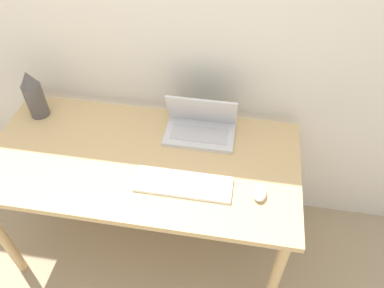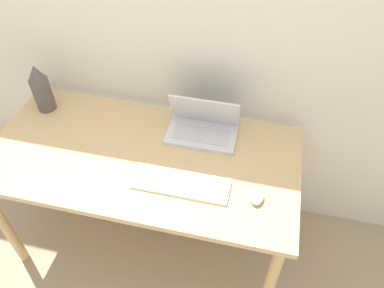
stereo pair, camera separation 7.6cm
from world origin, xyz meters
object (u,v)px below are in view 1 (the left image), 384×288
mouse (260,192)px  vase (34,94)px  keyboard (183,184)px  laptop (200,126)px

mouse → vase: size_ratio=0.37×
mouse → keyboard: bearing=-179.4°
laptop → vase: (-0.85, 0.00, 0.08)m
keyboard → vase: (-0.83, 0.35, 0.12)m
vase → keyboard: bearing=-22.7°
keyboard → mouse: mouse is taller
laptop → mouse: laptop is taller
mouse → laptop: bearing=132.0°
vase → laptop: bearing=-0.2°
laptop → vase: 0.85m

